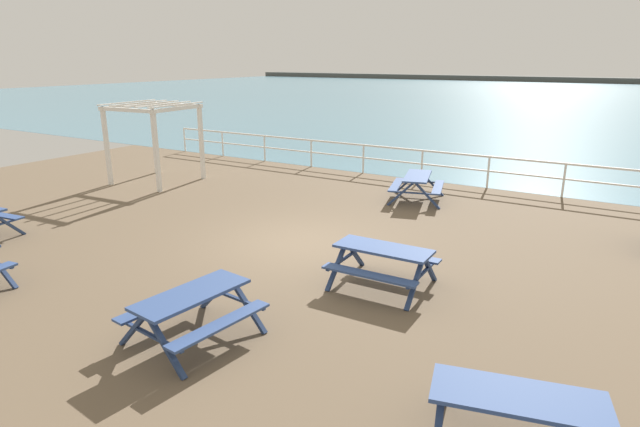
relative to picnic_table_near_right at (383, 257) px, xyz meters
The scene contains 9 objects.
ground_plane 2.97m from the picnic_table_near_right, 155.62° to the left, with size 30.00×24.00×0.20m, color brown.
sea_band 54.01m from the picnic_table_near_right, 92.80° to the left, with size 142.00×90.00×0.01m, color teal.
distant_shoreline 96.98m from the picnic_table_near_right, 91.56° to the left, with size 142.00×6.00×1.80m, color #4C4C47.
seaward_railing 9.33m from the picnic_table_near_right, 106.42° to the left, with size 23.07×0.07×1.08m.
picnic_table_near_right is the anchor object (origin of this frame).
picnic_table_mid_centre 3.68m from the picnic_table_near_right, 116.36° to the right, with size 1.72×1.96×0.80m.
picnic_table_far_right 4.56m from the picnic_table_near_right, 47.24° to the right, with size 2.11×1.89×0.80m.
picnic_table_seaward 6.48m from the picnic_table_near_right, 105.75° to the left, with size 1.92×2.13×0.80m.
lattice_pergola 11.24m from the picnic_table_near_right, 159.21° to the left, with size 2.61×2.72×2.70m.
Camera 1 is at (6.42, -9.67, 4.16)m, focal length 29.59 mm.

